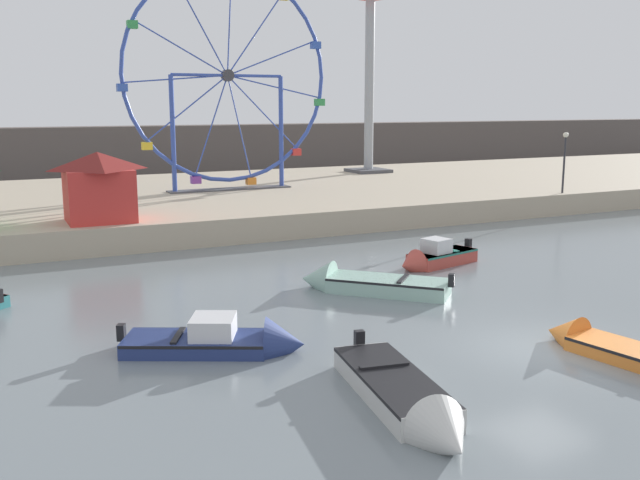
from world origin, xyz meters
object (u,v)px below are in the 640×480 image
at_px(motorboat_orange_hull, 608,347).
at_px(carnival_booth_red_striped, 99,185).
at_px(motorboat_seafoam, 361,283).
at_px(ferris_wheel_blue_frame, 228,79).
at_px(motorboat_navy_blue, 232,341).
at_px(promenade_lamp_near, 565,153).
at_px(motorboat_faded_red, 433,258).
at_px(motorboat_pale_grey, 410,402).
at_px(drop_tower_steel_tower, 370,61).

bearing_deg(motorboat_orange_hull, carnival_booth_red_striped, 15.06).
height_order(motorboat_seafoam, ferris_wheel_blue_frame, ferris_wheel_blue_frame).
distance_m(motorboat_seafoam, motorboat_navy_blue, 7.32).
bearing_deg(promenade_lamp_near, motorboat_orange_hull, -131.65).
xyz_separation_m(motorboat_faded_red, promenade_lamp_near, (15.00, 8.34, 3.24)).
relative_size(motorboat_pale_grey, drop_tower_steel_tower, 0.35).
height_order(motorboat_faded_red, ferris_wheel_blue_frame, ferris_wheel_blue_frame).
distance_m(motorboat_navy_blue, motorboat_faded_red, 12.21).
bearing_deg(promenade_lamp_near, motorboat_navy_blue, -150.69).
xyz_separation_m(motorboat_pale_grey, promenade_lamp_near, (23.54, 19.80, 3.32)).
xyz_separation_m(motorboat_navy_blue, carnival_booth_red_striped, (-0.71, 15.74, 2.58)).
relative_size(motorboat_navy_blue, ferris_wheel_blue_frame, 0.37).
height_order(motorboat_seafoam, carnival_booth_red_striped, carnival_booth_red_striped).
distance_m(motorboat_pale_grey, drop_tower_steel_tower, 42.29).
relative_size(motorboat_seafoam, motorboat_orange_hull, 1.00).
bearing_deg(promenade_lamp_near, motorboat_pale_grey, -139.93).
bearing_deg(carnival_booth_red_striped, motorboat_faded_red, -39.43).
bearing_deg(promenade_lamp_near, carnival_booth_red_striped, 177.05).
bearing_deg(promenade_lamp_near, motorboat_faded_red, -150.91).
xyz_separation_m(motorboat_navy_blue, motorboat_orange_hull, (8.77, -4.56, -0.07)).
xyz_separation_m(drop_tower_steel_tower, carnival_booth_red_striped, (-22.52, -15.07, -6.71)).
xyz_separation_m(motorboat_faded_red, ferris_wheel_blue_frame, (-2.12, 18.59, 7.52)).
distance_m(motorboat_orange_hull, ferris_wheel_blue_frame, 30.18).
bearing_deg(motorboat_navy_blue, motorboat_faded_red, 56.26).
relative_size(motorboat_pale_grey, motorboat_navy_blue, 1.16).
xyz_separation_m(ferris_wheel_blue_frame, drop_tower_steel_tower, (13.32, 6.18, 1.69)).
xyz_separation_m(motorboat_orange_hull, ferris_wheel_blue_frame, (-0.27, 29.19, 7.67)).
height_order(ferris_wheel_blue_frame, carnival_booth_red_striped, ferris_wheel_blue_frame).
bearing_deg(carnival_booth_red_striped, promenade_lamp_near, -1.80).
bearing_deg(motorboat_faded_red, motorboat_seafoam, 10.58).
bearing_deg(promenade_lamp_near, drop_tower_steel_tower, 103.02).
xyz_separation_m(motorboat_pale_grey, carnival_booth_red_striped, (-2.78, 21.16, 2.58)).
relative_size(motorboat_orange_hull, promenade_lamp_near, 1.34).
distance_m(motorboat_seafoam, drop_tower_steel_tower, 32.43).
distance_m(carnival_booth_red_striped, promenade_lamp_near, 26.37).
relative_size(drop_tower_steel_tower, promenade_lamp_near, 4.56).
height_order(motorboat_seafoam, drop_tower_steel_tower, drop_tower_steel_tower).
relative_size(motorboat_pale_grey, ferris_wheel_blue_frame, 0.43).
bearing_deg(drop_tower_steel_tower, carnival_booth_red_striped, -146.22).
distance_m(motorboat_orange_hull, promenade_lamp_near, 25.58).
height_order(motorboat_navy_blue, promenade_lamp_near, promenade_lamp_near).
xyz_separation_m(motorboat_seafoam, drop_tower_steel_tower, (15.67, 26.83, 9.29)).
relative_size(ferris_wheel_blue_frame, carnival_booth_red_striped, 4.10).
height_order(motorboat_seafoam, motorboat_pale_grey, motorboat_seafoam).
height_order(motorboat_seafoam, motorboat_faded_red, motorboat_faded_red).
bearing_deg(motorboat_pale_grey, motorboat_orange_hull, 106.95).
bearing_deg(motorboat_pale_grey, ferris_wheel_blue_frame, 177.55).
bearing_deg(motorboat_pale_grey, motorboat_seafoam, 166.21).
relative_size(carnival_booth_red_striped, promenade_lamp_near, 0.90).
bearing_deg(motorboat_navy_blue, carnival_booth_red_striped, 119.22).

